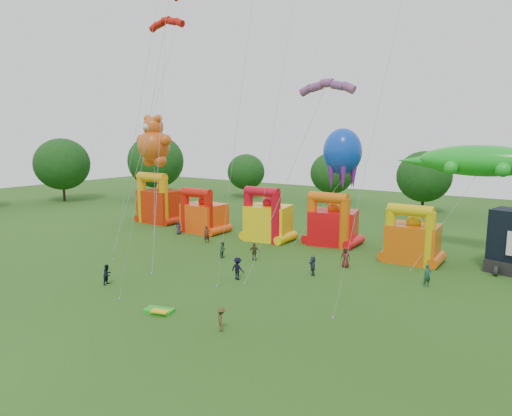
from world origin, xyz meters
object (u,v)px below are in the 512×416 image
Objects in this scene: bouncy_castle_0 at (160,203)px; octopus_kite at (330,184)px; teddy_bear_kite at (154,183)px; spectator_0 at (179,228)px; spectator_4 at (254,252)px; gecko_kite at (458,198)px; bouncy_castle_2 at (267,220)px.

octopus_kite is at bearing 8.57° from bouncy_castle_0.
octopus_kite is (23.98, 3.61, 3.81)m from bouncy_castle_0.
bouncy_castle_0 is 5.17m from teddy_bear_kite.
bouncy_castle_0 is at bearing -171.43° from octopus_kite.
spectator_0 is 0.93× the size of spectator_4.
spectator_0 is at bearing -29.45° from bouncy_castle_0.
teddy_bear_kite reaches higher than gecko_kite.
octopus_kite is (21.52, 6.82, 0.58)m from teddy_bear_kite.
octopus_kite reaches higher than bouncy_castle_2.
octopus_kite is at bearing 17.57° from teddy_bear_kite.
octopus_kite reaches higher than gecko_kite.
spectator_4 is at bearing -21.89° from bouncy_castle_0.
bouncy_castle_2 is 0.43× the size of teddy_bear_kite.
teddy_bear_kite is 1.15× the size of octopus_kite.
spectator_4 is (-15.95, -11.24, -5.21)m from gecko_kite.
bouncy_castle_0 is at bearing -45.61° from spectator_4.
teddy_bear_kite is 9.08× the size of spectator_0.
gecko_kite is 8.61× the size of spectator_4.
octopus_kite is 13.79m from spectator_4.
teddy_bear_kite is at bearing -52.53° from bouncy_castle_0.
bouncy_castle_0 is 18.31m from bouncy_castle_2.
gecko_kite is (37.98, 2.39, 3.44)m from bouncy_castle_0.
bouncy_castle_0 is at bearing 128.32° from spectator_0.
bouncy_castle_2 is 3.87× the size of spectator_0.
bouncy_castle_2 is 9.00m from spectator_4.
teddy_bear_kite reaches higher than octopus_kite.
gecko_kite is at bearing 9.21° from bouncy_castle_2.
bouncy_castle_2 is 20.29m from gecko_kite.
spectator_4 is at bearing -65.06° from bouncy_castle_2.
bouncy_castle_0 reaches higher than bouncy_castle_2.
spectator_4 is (22.03, -8.85, -1.77)m from bouncy_castle_0.
bouncy_castle_2 is 0.42× the size of gecko_kite.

